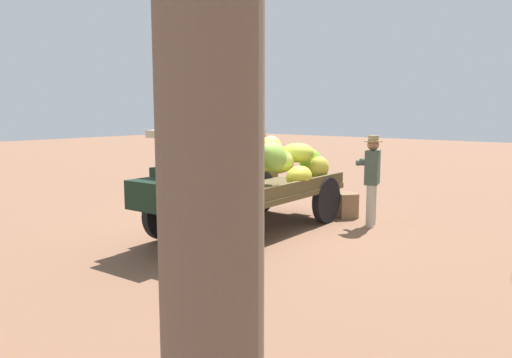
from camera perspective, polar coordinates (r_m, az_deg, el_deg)
name	(u,v)px	position (r m, az deg, el deg)	size (l,w,h in m)	color
ground_plane	(250,231)	(9.33, -0.73, -5.87)	(60.00, 60.00, 0.00)	brown
truck	(243,181)	(8.94, -1.53, -0.20)	(4.53, 1.89, 1.89)	black
farmer	(372,175)	(9.79, 13.00, 0.45)	(0.55, 0.50, 1.74)	#B2AC9B
wooden_crate	(346,205)	(10.62, 10.15, -2.92)	(0.46, 0.38, 0.50)	olive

